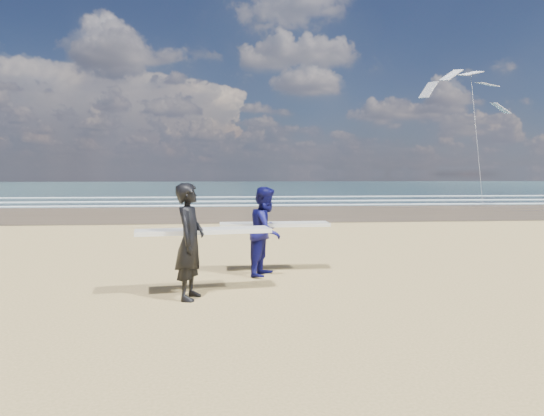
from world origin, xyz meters
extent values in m
cube|color=#1B343B|center=(20.00, 72.00, 0.01)|extent=(220.00, 100.00, 0.02)
cube|color=white|center=(20.00, 22.80, 0.05)|extent=(220.00, 0.50, 0.05)
cube|color=white|center=(20.00, 27.50, 0.05)|extent=(220.00, 0.50, 0.05)
cube|color=white|center=(20.00, 34.00, 0.05)|extent=(220.00, 0.50, 0.05)
imported|color=black|center=(0.64, 0.38, 0.92)|extent=(0.57, 0.75, 1.84)
cube|color=white|center=(0.84, 0.73, 1.04)|extent=(2.25, 0.85, 0.07)
imported|color=#0E0E51|center=(1.99, 2.07, 0.86)|extent=(0.94, 1.03, 1.73)
cube|color=white|center=(2.19, 2.42, 0.96)|extent=(2.21, 0.56, 0.07)
cube|color=slate|center=(18.10, 23.07, 0.05)|extent=(0.12, 0.12, 0.10)
camera|label=1|loc=(1.20, -7.26, 1.97)|focal=32.00mm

